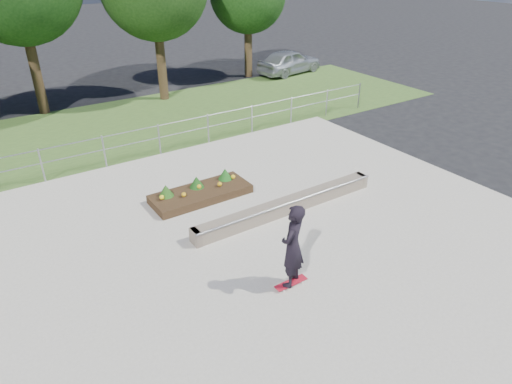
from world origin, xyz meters
TOP-DOWN VIEW (x-y plane):
  - ground at (0.00, 0.00)m, footprint 120.00×120.00m
  - grass_verge at (0.00, 11.00)m, footprint 30.00×8.00m
  - concrete_slab at (0.00, 0.00)m, footprint 15.00×15.00m
  - fence at (0.00, 7.50)m, footprint 20.06×0.06m
  - grind_ledge at (1.36, 1.62)m, footprint 6.00×0.44m
  - planter_bed at (-0.31, 3.78)m, footprint 3.00×1.20m
  - skateboarder at (-0.53, -1.00)m, footprint 0.86×0.77m
  - parked_car at (11.36, 14.65)m, footprint 4.43×2.33m

SIDE VIEW (x-z plane):
  - ground at x=0.00m, z-range 0.00..0.00m
  - grass_verge at x=0.00m, z-range 0.00..0.02m
  - concrete_slab at x=0.00m, z-range 0.00..0.06m
  - planter_bed at x=-0.31m, z-range -0.06..0.55m
  - grind_ledge at x=1.36m, z-range 0.05..0.48m
  - parked_car at x=11.36m, z-range 0.00..1.44m
  - fence at x=0.00m, z-range 0.17..1.37m
  - skateboarder at x=-0.53m, z-range 0.10..2.14m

